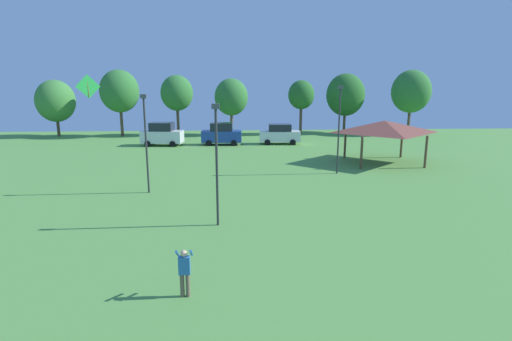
{
  "coord_description": "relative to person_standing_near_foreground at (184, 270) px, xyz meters",
  "views": [
    {
      "loc": [
        -1.1,
        2.25,
        6.65
      ],
      "look_at": [
        -0.37,
        14.27,
        4.01
      ],
      "focal_mm": 28.0,
      "sensor_mm": 36.0,
      "label": 1
    }
  ],
  "objects": [
    {
      "name": "person_standing_near_foreground",
      "position": [
        0.0,
        0.0,
        0.0
      ],
      "size": [
        0.52,
        0.47,
        1.62
      ],
      "rotation": [
        0.0,
        0.0,
        0.22
      ],
      "color": "brown",
      "rests_on": "ground"
    },
    {
      "name": "treeline_tree_3",
      "position": [
        1.53,
        40.73,
        4.0
      ],
      "size": [
        4.3,
        4.3,
        7.29
      ],
      "color": "brown",
      "rests_on": "ground"
    },
    {
      "name": "treeline_tree_1",
      "position": [
        -12.47,
        40.2,
        4.77
      ],
      "size": [
        4.82,
        4.82,
        8.34
      ],
      "color": "brown",
      "rests_on": "ground"
    },
    {
      "name": "light_post_0",
      "position": [
        0.83,
        6.52,
        2.37
      ],
      "size": [
        0.36,
        0.2,
        5.76
      ],
      "color": "#2D2D33",
      "rests_on": "ground"
    },
    {
      "name": "treeline_tree_4",
      "position": [
        10.75,
        41.31,
        4.24
      ],
      "size": [
        3.45,
        3.45,
        7.08
      ],
      "color": "brown",
      "rests_on": "ground"
    },
    {
      "name": "parked_car_second_from_left",
      "position": [
        0.43,
        32.23,
        0.29
      ],
      "size": [
        4.44,
        2.21,
        2.43
      ],
      "rotation": [
        0.0,
        0.0,
        -0.05
      ],
      "color": "#234299",
      "rests_on": "ground"
    },
    {
      "name": "kite_flying_3",
      "position": [
        -9.15,
        19.45,
        5.52
      ],
      "size": [
        1.52,
        0.99,
        1.79
      ],
      "color": "green"
    },
    {
      "name": "light_post_1",
      "position": [
        -3.65,
        12.63,
        2.51
      ],
      "size": [
        0.36,
        0.2,
        6.02
      ],
      "color": "#2D2D33",
      "rests_on": "ground"
    },
    {
      "name": "treeline_tree_5",
      "position": [
        16.97,
        42.32,
        4.22
      ],
      "size": [
        5.15,
        5.15,
        7.96
      ],
      "color": "brown",
      "rests_on": "ground"
    },
    {
      "name": "parked_car_third_from_left",
      "position": [
        6.89,
        32.4,
        0.21
      ],
      "size": [
        4.62,
        2.3,
        2.23
      ],
      "rotation": [
        0.0,
        0.0,
        -0.06
      ],
      "color": "silver",
      "rests_on": "ground"
    },
    {
      "name": "park_pavilion",
      "position": [
        14.38,
        21.14,
        2.18
      ],
      "size": [
        6.77,
        6.04,
        3.6
      ],
      "color": "brown",
      "rests_on": "ground"
    },
    {
      "name": "light_post_2",
      "position": [
        9.42,
        17.21,
        2.75
      ],
      "size": [
        0.36,
        0.2,
        6.5
      ],
      "color": "#2D2D33",
      "rests_on": "ground"
    },
    {
      "name": "treeline_tree_6",
      "position": [
        25.12,
        40.29,
        4.7
      ],
      "size": [
        5.06,
        5.06,
        8.39
      ],
      "color": "brown",
      "rests_on": "ground"
    },
    {
      "name": "parked_car_leftmost",
      "position": [
        -6.03,
        32.06,
        0.33
      ],
      "size": [
        4.6,
        2.49,
        2.52
      ],
      "rotation": [
        0.0,
        0.0,
        -0.13
      ],
      "color": "silver",
      "rests_on": "ground"
    },
    {
      "name": "treeline_tree_2",
      "position": [
        -5.46,
        41.06,
        4.51
      ],
      "size": [
        4.13,
        4.13,
        7.71
      ],
      "color": "brown",
      "rests_on": "ground"
    },
    {
      "name": "treeline_tree_0",
      "position": [
        -20.65,
        40.78,
        3.56
      ],
      "size": [
        4.78,
        4.78,
        7.1
      ],
      "color": "brown",
      "rests_on": "ground"
    }
  ]
}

